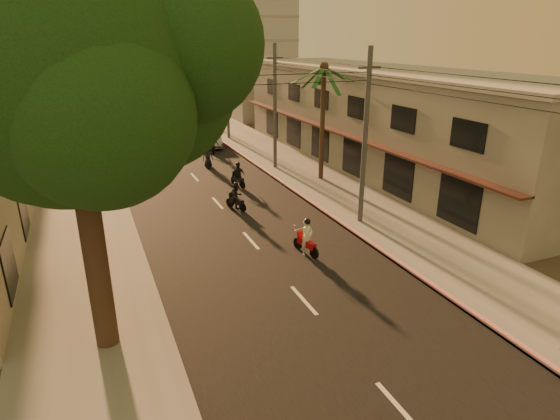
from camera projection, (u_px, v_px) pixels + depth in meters
The scene contains 18 objects.
ground at pixel (329, 329), 15.95m from camera, with size 160.00×160.00×0.00m, color #383023.
road at pixel (195, 177), 33.24m from camera, with size 10.00×140.00×0.02m, color black.
sidewalk_right at pixel (291, 166), 35.95m from camera, with size 5.00×140.00×0.12m, color slate.
sidewalk_left at pixel (81, 189), 30.49m from camera, with size 5.00×140.00×0.12m, color slate.
curb_stripe at pixel (288, 187), 30.74m from camera, with size 0.20×60.00×0.20m, color red.
shophouse_row at pixel (380, 118), 35.32m from camera, with size 8.80×34.20×7.30m.
distant_tower at pixel (242, 2), 65.33m from camera, with size 12.10×12.10×28.00m.
broadleaf_tree at pixel (83, 72), 12.46m from camera, with size 9.60×8.70×12.10m.
palm_tree at pixel (324, 74), 30.21m from camera, with size 5.00×5.00×8.20m.
utility_poles at pixel (275, 80), 33.23m from camera, with size 1.20×48.26×9.00m.
filler_right at pixel (257, 91), 58.91m from camera, with size 8.00×14.00×6.00m, color #9E998E.
filler_left_far at pixel (12, 91), 54.60m from camera, with size 8.00×14.00×7.00m, color #9E998E.
scooter_red at pixel (307, 238), 21.22m from camera, with size 0.83×1.77×1.76m.
scooter_mid_a at pixel (236, 197), 26.77m from camera, with size 1.19×1.60×1.67m.
scooter_mid_b at pixel (238, 175), 30.92m from camera, with size 1.11×1.71×1.70m.
scooter_far_a at pixel (208, 157), 35.56m from camera, with size 0.98×1.72×1.70m.
scooter_far_b at pixel (212, 143), 39.99m from camera, with size 1.32×1.91×1.88m.
parked_car at pixel (213, 140), 42.35m from camera, with size 2.09×4.17×1.31m, color #9B9CA2.
Camera 1 is at (-6.80, -11.84, 9.35)m, focal length 30.00 mm.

